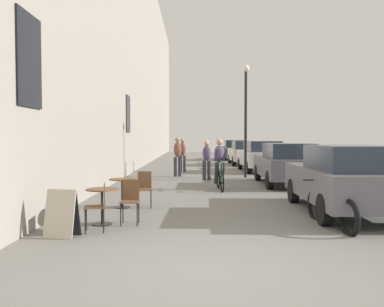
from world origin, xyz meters
name	(u,v)px	position (x,y,z in m)	size (l,w,h in m)	color
ground_plane	(209,270)	(0.00, 0.00, 0.00)	(88.00, 88.00, 0.00)	slate
building_facade_left	(123,28)	(-3.45, 14.00, 6.83)	(0.54, 68.00, 13.66)	gray
cafe_table_near	(102,199)	(-2.02, 2.84, 0.52)	(0.64, 0.64, 0.72)	black
cafe_chair_near_toward_street	(130,198)	(-1.47, 2.92, 0.52)	(0.39, 0.39, 0.89)	black
cafe_chair_near_toward_wall	(99,204)	(-1.95, 2.23, 0.52)	(0.45, 0.45, 0.89)	black
cafe_table_mid	(122,187)	(-1.96, 4.84, 0.52)	(0.64, 0.64, 0.72)	black
cafe_chair_mid_toward_street	(144,187)	(-1.41, 4.92, 0.52)	(0.41, 0.41, 0.89)	black
sandwich_board_sign	(62,213)	(-2.50, 1.83, 0.42)	(0.62, 0.48, 0.84)	black
cyclist_on_bicycle	(220,165)	(0.70, 8.41, 0.81)	(0.52, 1.76, 1.74)	black
pedestrian_near	(207,158)	(0.38, 11.53, 0.92)	(0.36, 0.26, 1.63)	#26262D
pedestrian_mid	(177,154)	(-0.87, 13.08, 0.99)	(0.36, 0.27, 1.76)	#26262D
pedestrian_far	(183,153)	(-0.70, 15.62, 0.95)	(0.37, 0.29, 1.69)	#26262D
street_lamp	(246,106)	(2.12, 12.64, 3.11)	(0.32, 0.32, 4.90)	black
parked_car_nearest	(345,178)	(3.28, 4.04, 0.81)	(1.99, 4.48, 1.57)	#595960
parked_car_second	(286,163)	(3.24, 9.79, 0.80)	(1.90, 4.36, 1.54)	#595960
parked_car_third	(261,156)	(3.30, 15.80, 0.81)	(1.95, 4.45, 1.57)	beige
parked_car_fourth	(245,152)	(3.15, 21.00, 0.80)	(1.83, 4.32, 1.53)	beige
parked_car_fifth	(234,150)	(3.11, 27.06, 0.80)	(1.90, 4.38, 1.55)	#23512D
parked_motorcycle	(331,206)	(2.50, 2.67, 0.40)	(0.62, 2.14, 0.92)	black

